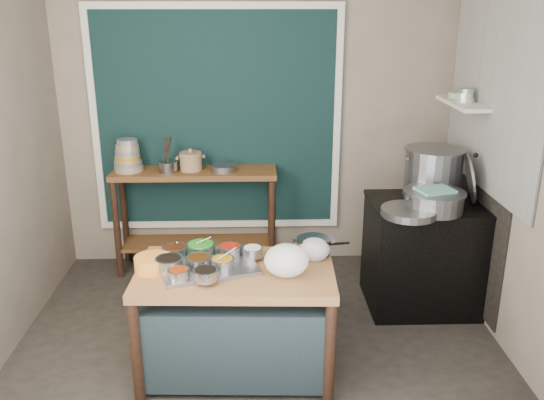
{
  "coord_description": "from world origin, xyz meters",
  "views": [
    {
      "loc": [
        -0.01,
        -3.63,
        2.35
      ],
      "look_at": [
        0.11,
        0.25,
        1.02
      ],
      "focal_mm": 38.0,
      "sensor_mm": 36.0,
      "label": 1
    }
  ],
  "objects_px": {
    "stove_block": "(425,256)",
    "saucepan": "(313,247)",
    "back_counter": "(196,220)",
    "steamer": "(434,201)",
    "condiment_tray": "(208,266)",
    "stock_pot": "(433,172)",
    "yellow_basin": "(153,263)",
    "ceramic_crock": "(191,162)",
    "prep_table": "(236,321)",
    "utensil_cup": "(168,167)"
  },
  "relations": [
    {
      "from": "stove_block",
      "to": "saucepan",
      "type": "bearing_deg",
      "value": -145.1
    },
    {
      "from": "back_counter",
      "to": "steamer",
      "type": "relative_size",
      "value": 3.1
    },
    {
      "from": "condiment_tray",
      "to": "stock_pot",
      "type": "bearing_deg",
      "value": 31.08
    },
    {
      "from": "yellow_basin",
      "to": "steamer",
      "type": "xyz_separation_m",
      "value": [
        1.98,
        0.68,
        0.16
      ]
    },
    {
      "from": "back_counter",
      "to": "ceramic_crock",
      "type": "bearing_deg",
      "value": 177.6
    },
    {
      "from": "stove_block",
      "to": "steamer",
      "type": "distance_m",
      "value": 0.56
    },
    {
      "from": "ceramic_crock",
      "to": "steamer",
      "type": "xyz_separation_m",
      "value": [
        1.89,
        -0.91,
        -0.06
      ]
    },
    {
      "from": "prep_table",
      "to": "saucepan",
      "type": "xyz_separation_m",
      "value": [
        0.51,
        0.19,
        0.44
      ]
    },
    {
      "from": "back_counter",
      "to": "condiment_tray",
      "type": "xyz_separation_m",
      "value": [
        0.23,
        -1.58,
        0.29
      ]
    },
    {
      "from": "utensil_cup",
      "to": "stock_pot",
      "type": "xyz_separation_m",
      "value": [
        2.18,
        -0.47,
        0.07
      ]
    },
    {
      "from": "saucepan",
      "to": "ceramic_crock",
      "type": "height_order",
      "value": "ceramic_crock"
    },
    {
      "from": "condiment_tray",
      "to": "ceramic_crock",
      "type": "distance_m",
      "value": 1.62
    },
    {
      "from": "condiment_tray",
      "to": "steamer",
      "type": "bearing_deg",
      "value": 22.12
    },
    {
      "from": "ceramic_crock",
      "to": "back_counter",
      "type": "bearing_deg",
      "value": -2.4
    },
    {
      "from": "prep_table",
      "to": "stove_block",
      "type": "distance_m",
      "value": 1.73
    },
    {
      "from": "steamer",
      "to": "back_counter",
      "type": "bearing_deg",
      "value": 153.98
    },
    {
      "from": "back_counter",
      "to": "yellow_basin",
      "type": "height_order",
      "value": "back_counter"
    },
    {
      "from": "back_counter",
      "to": "steamer",
      "type": "xyz_separation_m",
      "value": [
        1.87,
        -0.91,
        0.48
      ]
    },
    {
      "from": "prep_table",
      "to": "stock_pot",
      "type": "xyz_separation_m",
      "value": [
        1.55,
        1.07,
        0.7
      ]
    },
    {
      "from": "stove_block",
      "to": "utensil_cup",
      "type": "height_order",
      "value": "utensil_cup"
    },
    {
      "from": "ceramic_crock",
      "to": "prep_table",
      "type": "bearing_deg",
      "value": -74.89
    },
    {
      "from": "stove_block",
      "to": "condiment_tray",
      "type": "bearing_deg",
      "value": -153.11
    },
    {
      "from": "stock_pot",
      "to": "stove_block",
      "type": "bearing_deg",
      "value": -107.36
    },
    {
      "from": "saucepan",
      "to": "utensil_cup",
      "type": "bearing_deg",
      "value": 121.32
    },
    {
      "from": "utensil_cup",
      "to": "ceramic_crock",
      "type": "xyz_separation_m",
      "value": [
        0.19,
        0.06,
        0.02
      ]
    },
    {
      "from": "yellow_basin",
      "to": "prep_table",
      "type": "bearing_deg",
      "value": -1.42
    },
    {
      "from": "prep_table",
      "to": "steamer",
      "type": "height_order",
      "value": "steamer"
    },
    {
      "from": "yellow_basin",
      "to": "utensil_cup",
      "type": "height_order",
      "value": "utensil_cup"
    },
    {
      "from": "back_counter",
      "to": "utensil_cup",
      "type": "height_order",
      "value": "utensil_cup"
    },
    {
      "from": "ceramic_crock",
      "to": "condiment_tray",
      "type": "bearing_deg",
      "value": -80.67
    },
    {
      "from": "condiment_tray",
      "to": "utensil_cup",
      "type": "xyz_separation_m",
      "value": [
        -0.45,
        1.52,
        0.24
      ]
    },
    {
      "from": "prep_table",
      "to": "stove_block",
      "type": "height_order",
      "value": "stove_block"
    },
    {
      "from": "prep_table",
      "to": "ceramic_crock",
      "type": "distance_m",
      "value": 1.78
    },
    {
      "from": "yellow_basin",
      "to": "ceramic_crock",
      "type": "bearing_deg",
      "value": 86.88
    },
    {
      "from": "condiment_tray",
      "to": "yellow_basin",
      "type": "xyz_separation_m",
      "value": [
        -0.35,
        -0.01,
        0.03
      ]
    },
    {
      "from": "saucepan",
      "to": "prep_table",
      "type": "bearing_deg",
      "value": -168.66
    },
    {
      "from": "stove_block",
      "to": "saucepan",
      "type": "distance_m",
      "value": 1.25
    },
    {
      "from": "prep_table",
      "to": "stock_pot",
      "type": "height_order",
      "value": "stock_pot"
    },
    {
      "from": "stove_block",
      "to": "condiment_tray",
      "type": "xyz_separation_m",
      "value": [
        -1.67,
        -0.85,
        0.34
      ]
    },
    {
      "from": "steamer",
      "to": "stock_pot",
      "type": "bearing_deg",
      "value": 75.93
    },
    {
      "from": "stove_block",
      "to": "steamer",
      "type": "relative_size",
      "value": 1.93
    },
    {
      "from": "saucepan",
      "to": "utensil_cup",
      "type": "height_order",
      "value": "utensil_cup"
    },
    {
      "from": "condiment_tray",
      "to": "utensil_cup",
      "type": "height_order",
      "value": "utensil_cup"
    },
    {
      "from": "saucepan",
      "to": "yellow_basin",
      "type": "bearing_deg",
      "value": -179.14
    },
    {
      "from": "prep_table",
      "to": "yellow_basin",
      "type": "relative_size",
      "value": 5.37
    },
    {
      "from": "prep_table",
      "to": "stove_block",
      "type": "relative_size",
      "value": 1.39
    },
    {
      "from": "back_counter",
      "to": "condiment_tray",
      "type": "bearing_deg",
      "value": -81.59
    },
    {
      "from": "steamer",
      "to": "utensil_cup",
      "type": "bearing_deg",
      "value": 157.78
    },
    {
      "from": "yellow_basin",
      "to": "stock_pot",
      "type": "bearing_deg",
      "value": 26.96
    },
    {
      "from": "condiment_tray",
      "to": "ceramic_crock",
      "type": "bearing_deg",
      "value": 99.33
    }
  ]
}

